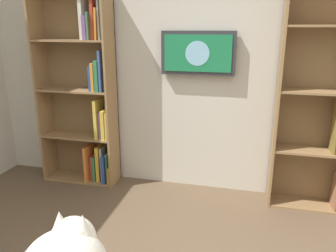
{
  "coord_description": "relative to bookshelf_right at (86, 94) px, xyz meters",
  "views": [
    {
      "loc": [
        -0.57,
        1.05,
        1.64
      ],
      "look_at": [
        -0.05,
        -1.03,
        1.01
      ],
      "focal_mm": 35.36,
      "sensor_mm": 36.0,
      "label": 1
    }
  ],
  "objects": [
    {
      "name": "bookshelf_right",
      "position": [
        0.0,
        0.0,
        0.0
      ],
      "size": [
        0.82,
        0.28,
        2.04
      ],
      "color": "#937047",
      "rests_on": "ground"
    },
    {
      "name": "wall_mounted_tv",
      "position": [
        -1.17,
        -0.08,
        0.43
      ],
      "size": [
        0.71,
        0.07,
        0.42
      ],
      "color": "#333338"
    },
    {
      "name": "wall_back",
      "position": [
        -1.11,
        -0.17,
        0.37
      ],
      "size": [
        4.52,
        0.06,
        2.7
      ],
      "primitive_type": "cube",
      "color": "beige",
      "rests_on": "ground"
    }
  ]
}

